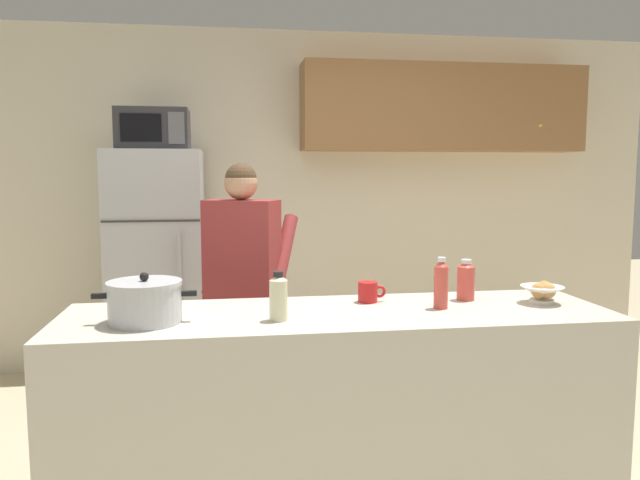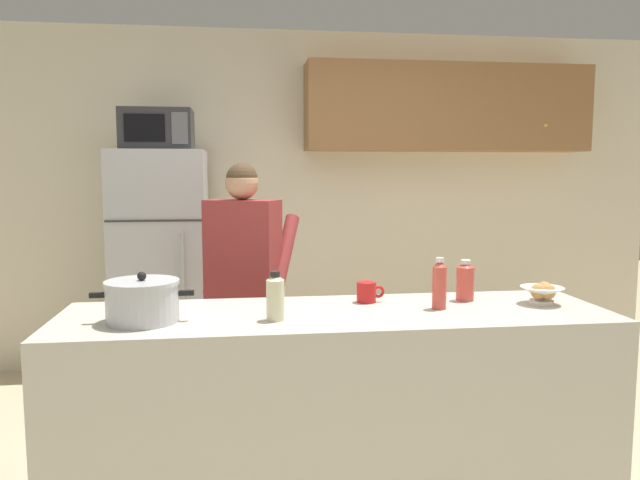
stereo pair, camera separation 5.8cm
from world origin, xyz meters
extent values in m
cube|color=beige|center=(0.00, 2.30, 1.30)|extent=(6.00, 0.12, 2.60)
cube|color=olive|center=(1.20, 2.07, 2.01)|extent=(2.21, 0.34, 0.66)
sphere|color=gold|center=(1.92, 1.90, 1.88)|extent=(0.03, 0.03, 0.03)
cube|color=beige|center=(0.00, 0.00, 0.46)|extent=(2.36, 0.68, 0.92)
cube|color=#B7BABF|center=(-0.96, 1.85, 0.83)|extent=(0.64, 0.64, 1.67)
cube|color=#333333|center=(-0.96, 1.53, 1.20)|extent=(0.63, 0.01, 0.01)
cylinder|color=#B2B2B7|center=(-0.79, 1.50, 0.75)|extent=(0.02, 0.02, 0.75)
cube|color=#2D2D30|center=(-0.96, 1.83, 1.81)|extent=(0.48, 0.36, 0.28)
cube|color=black|center=(-1.02, 1.65, 1.81)|extent=(0.26, 0.01, 0.18)
cube|color=#59595B|center=(-0.80, 1.65, 1.81)|extent=(0.11, 0.01, 0.21)
cylinder|color=#726656|center=(-0.33, 0.82, 0.38)|extent=(0.11, 0.11, 0.76)
cylinder|color=#726656|center=(-0.46, 0.88, 0.38)|extent=(0.11, 0.11, 0.76)
cube|color=#993333|center=(-0.39, 0.85, 1.06)|extent=(0.44, 0.35, 0.60)
sphere|color=tan|center=(-0.39, 0.85, 1.46)|extent=(0.18, 0.18, 0.18)
sphere|color=#4C3823|center=(-0.39, 0.85, 1.48)|extent=(0.18, 0.18, 0.18)
cylinder|color=#993333|center=(-0.16, 0.87, 1.04)|extent=(0.23, 0.36, 0.47)
cylinder|color=#993333|center=(-0.52, 1.04, 1.04)|extent=(0.23, 0.36, 0.47)
cylinder|color=silver|center=(-0.80, -0.07, 1.00)|extent=(0.29, 0.29, 0.15)
cylinder|color=silver|center=(-0.80, -0.07, 1.08)|extent=(0.30, 0.30, 0.02)
sphere|color=black|center=(-0.80, -0.07, 1.11)|extent=(0.04, 0.04, 0.04)
cube|color=black|center=(-0.97, -0.07, 1.03)|extent=(0.06, 0.02, 0.02)
cube|color=black|center=(-0.63, -0.07, 1.03)|extent=(0.06, 0.02, 0.02)
cylinder|color=red|center=(0.17, 0.17, 0.97)|extent=(0.09, 0.09, 0.10)
torus|color=red|center=(0.22, 0.17, 0.97)|extent=(0.06, 0.01, 0.06)
cylinder|color=white|center=(0.95, 0.02, 0.93)|extent=(0.11, 0.11, 0.02)
cone|color=white|center=(0.95, 0.02, 0.97)|extent=(0.19, 0.19, 0.06)
sphere|color=tan|center=(0.92, 0.00, 0.98)|extent=(0.07, 0.07, 0.07)
sphere|color=tan|center=(0.97, 0.05, 0.98)|extent=(0.07, 0.07, 0.07)
sphere|color=tan|center=(0.96, -0.01, 0.98)|extent=(0.07, 0.07, 0.07)
cylinder|color=#D84C3F|center=(0.63, 0.15, 1.00)|extent=(0.08, 0.08, 0.16)
cone|color=#D84C3F|center=(0.63, 0.15, 1.09)|extent=(0.08, 0.08, 0.02)
cylinder|color=white|center=(0.63, 0.15, 1.10)|extent=(0.05, 0.05, 0.02)
cylinder|color=#D84C3F|center=(0.45, -0.01, 1.01)|extent=(0.06, 0.06, 0.19)
cone|color=#D84C3F|center=(0.45, -0.01, 1.12)|extent=(0.06, 0.06, 0.03)
cylinder|color=white|center=(0.45, -0.01, 1.14)|extent=(0.03, 0.03, 0.02)
cylinder|color=beige|center=(-0.27, -0.12, 1.00)|extent=(0.07, 0.07, 0.17)
cone|color=beige|center=(-0.27, -0.12, 1.10)|extent=(0.07, 0.07, 0.03)
cylinder|color=#262626|center=(-0.27, -0.12, 1.11)|extent=(0.04, 0.04, 0.02)
camera|label=1|loc=(-0.47, -2.53, 1.52)|focal=34.16mm
camera|label=2|loc=(-0.41, -2.54, 1.52)|focal=34.16mm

